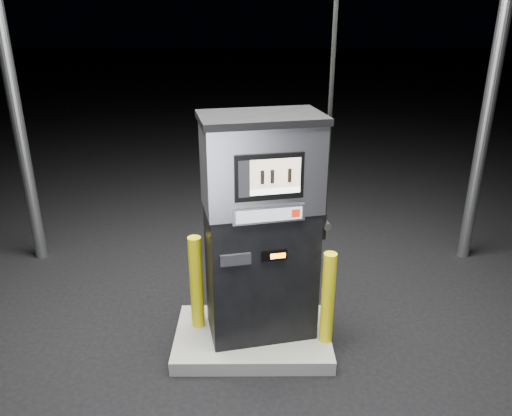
{
  "coord_description": "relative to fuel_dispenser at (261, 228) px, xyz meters",
  "views": [
    {
      "loc": [
        0.01,
        -4.33,
        3.3
      ],
      "look_at": [
        0.04,
        0.0,
        1.55
      ],
      "focal_mm": 35.0,
      "sensor_mm": 36.0,
      "label": 1
    }
  ],
  "objects": [
    {
      "name": "ground",
      "position": [
        -0.09,
        -0.07,
        -1.31
      ],
      "size": [
        80.0,
        80.0,
        0.0
      ],
      "primitive_type": "plane",
      "color": "black",
      "rests_on": "ground"
    },
    {
      "name": "pump_island",
      "position": [
        -0.09,
        -0.07,
        -1.24
      ],
      "size": [
        1.6,
        1.0,
        0.15
      ],
      "primitive_type": "cube",
      "color": "slate",
      "rests_on": "ground"
    },
    {
      "name": "fuel_dispenser",
      "position": [
        0.0,
        0.0,
        0.0
      ],
      "size": [
        1.31,
        0.89,
        4.7
      ],
      "rotation": [
        0.0,
        0.0,
        0.21
      ],
      "color": "black",
      "rests_on": "pump_island"
    },
    {
      "name": "bollard_left",
      "position": [
        -0.67,
        0.07,
        -0.65
      ],
      "size": [
        0.18,
        0.18,
        1.03
      ],
      "primitive_type": "cylinder",
      "rotation": [
        0.0,
        0.0,
        0.42
      ],
      "color": "yellow",
      "rests_on": "pump_island"
    },
    {
      "name": "bollard_right",
      "position": [
        0.65,
        -0.2,
        -0.67
      ],
      "size": [
        0.17,
        0.17,
        0.98
      ],
      "primitive_type": "cylinder",
      "rotation": [
        0.0,
        0.0,
        -0.34
      ],
      "color": "yellow",
      "rests_on": "pump_island"
    }
  ]
}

